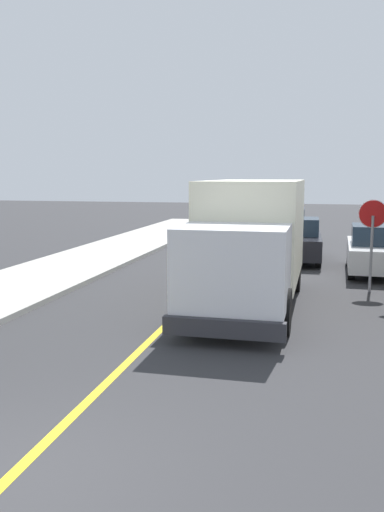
% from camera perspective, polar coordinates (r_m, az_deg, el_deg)
% --- Properties ---
extents(ground_plane, '(120.00, 120.00, 0.00)m').
position_cam_1_polar(ground_plane, '(6.86, -18.83, -21.32)').
color(ground_plane, '#303033').
extents(centre_line_yellow, '(0.16, 56.00, 0.01)m').
position_cam_1_polar(centre_line_yellow, '(15.72, 0.64, -3.88)').
color(centre_line_yellow, gold).
rests_on(centre_line_yellow, ground).
extents(box_truck, '(2.47, 7.20, 3.20)m').
position_cam_1_polar(box_truck, '(14.20, 6.09, 1.95)').
color(box_truck, '#F2EDCC').
rests_on(box_truck, ground).
extents(parked_car_near, '(1.89, 4.44, 1.67)m').
position_cam_1_polar(parked_car_near, '(21.93, 10.84, 1.56)').
color(parked_car_near, black).
rests_on(parked_car_near, ground).
extents(parked_car_mid, '(1.82, 4.41, 1.67)m').
position_cam_1_polar(parked_car_mid, '(28.24, 9.90, 3.09)').
color(parked_car_mid, silver).
rests_on(parked_car_mid, ground).
extents(parked_van_across, '(1.95, 4.46, 1.67)m').
position_cam_1_polar(parked_van_across, '(19.77, 18.42, 0.54)').
color(parked_van_across, silver).
rests_on(parked_van_across, ground).
extents(stop_sign, '(0.80, 0.10, 2.65)m').
position_cam_1_polar(stop_sign, '(16.51, 18.15, 2.80)').
color(stop_sign, gray).
rests_on(stop_sign, ground).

